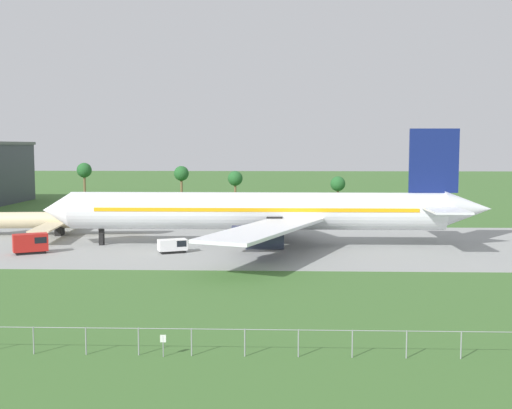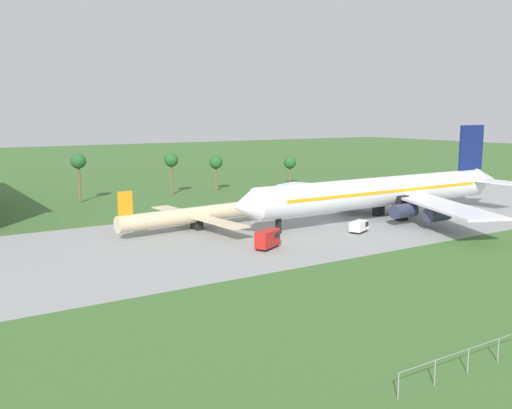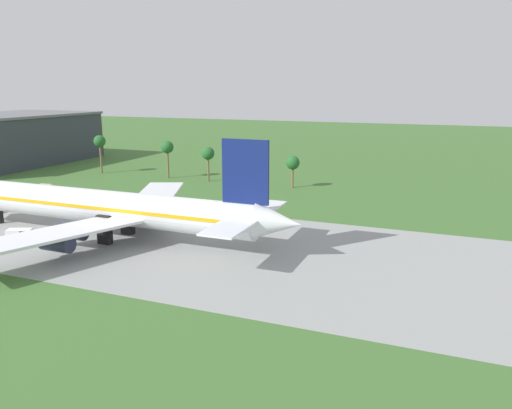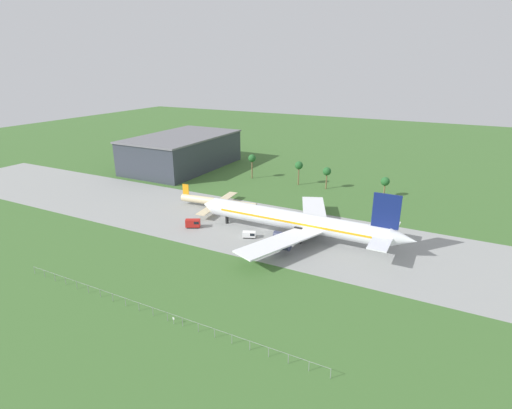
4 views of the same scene
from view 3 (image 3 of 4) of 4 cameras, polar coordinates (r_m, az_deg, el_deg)
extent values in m
plane|color=#3D662D|center=(101.20, -21.25, -2.50)|extent=(600.00, 600.00, 0.00)
cube|color=gray|center=(101.20, -21.25, -2.50)|extent=(320.00, 44.00, 0.02)
cylinder|color=white|center=(91.48, -17.25, -0.21)|extent=(58.41, 5.82, 5.82)
cone|color=white|center=(75.57, 2.57, -2.06)|extent=(7.28, 5.53, 5.53)
cube|color=#EFA314|center=(91.39, -17.27, 0.06)|extent=(49.65, 5.94, 0.58)
cube|color=navy|center=(75.84, -1.23, 3.75)|extent=(7.57, 0.50, 9.90)
cube|color=white|center=(77.21, -1.00, -1.38)|extent=(5.24, 23.29, 0.30)
cube|color=white|center=(80.40, -22.49, -3.22)|extent=(17.61, 29.06, 0.44)
cube|color=white|center=(101.78, -11.47, 0.88)|extent=(17.61, 29.06, 0.44)
cylinder|color=#2D334C|center=(87.48, -20.33, -2.90)|extent=(5.24, 2.62, 2.62)
cylinder|color=#2D334C|center=(81.87, -21.80, -4.12)|extent=(5.24, 2.62, 2.62)
cylinder|color=#2D334C|center=(97.86, -14.91, -0.84)|extent=(5.24, 2.62, 2.62)
cylinder|color=#2D334C|center=(101.14, -11.89, -0.22)|extent=(5.24, 2.62, 2.62)
cube|color=black|center=(109.02, -27.26, -0.64)|extent=(0.70, 0.90, 4.98)
cube|color=black|center=(88.04, -16.93, -2.77)|extent=(2.40, 1.20, 4.98)
cube|color=black|center=(92.92, -14.49, -1.78)|extent=(2.40, 1.20, 4.98)
cylinder|color=beige|center=(123.71, -26.75, 1.04)|extent=(31.03, 5.86, 2.88)
cube|color=beige|center=(123.76, -26.74, 0.91)|extent=(6.13, 28.01, 0.24)
cube|color=black|center=(123.97, -26.68, 0.42)|extent=(1.45, 2.69, 2.73)
cube|color=black|center=(95.91, -25.34, -3.61)|extent=(3.93, 3.03, 0.40)
cube|color=white|center=(95.64, -25.40, -3.03)|extent=(4.57, 3.46, 1.63)
cube|color=black|center=(95.12, -24.79, -2.90)|extent=(2.13, 2.44, 0.90)
cube|color=#333842|center=(191.49, -27.02, 6.51)|extent=(36.00, 60.00, 16.06)
cylinder|color=brown|center=(147.00, -10.03, 4.61)|extent=(0.56, 0.56, 8.47)
sphere|color=#235B28|center=(146.35, -10.11, 6.48)|extent=(3.60, 3.60, 3.60)
cylinder|color=brown|center=(160.63, -17.31, 5.08)|extent=(0.56, 0.56, 9.22)
sphere|color=#235B28|center=(160.01, -17.44, 6.92)|extent=(3.60, 3.60, 3.60)
cylinder|color=brown|center=(140.71, -5.47, 4.13)|extent=(0.56, 0.56, 7.29)
sphere|color=#235B28|center=(140.10, -5.51, 5.84)|extent=(3.60, 3.60, 3.60)
cylinder|color=brown|center=(131.51, 4.20, 3.23)|extent=(0.56, 0.56, 6.05)
sphere|color=#235B28|center=(130.92, 4.23, 4.79)|extent=(3.60, 3.60, 3.60)
camera|label=1|loc=(62.36, -96.09, -11.28)|focal=45.00mm
camera|label=2|loc=(138.23, -73.09, 1.73)|focal=40.00mm
camera|label=4|loc=(49.26, -143.64, 21.25)|focal=28.00mm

